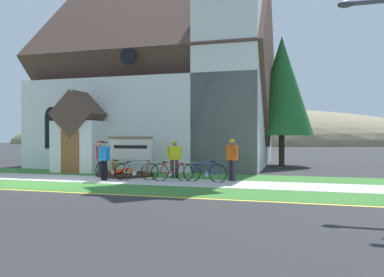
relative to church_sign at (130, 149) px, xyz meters
The scene contains 18 objects.
ground 2.39m from the church_sign, 168.52° to the left, with size 140.00×140.00×0.00m, color #2B2B2D.
sidewalk_slab 2.66m from the church_sign, 109.16° to the right, with size 32.00×2.29×0.01m, color #B7B5AD.
grass_verge 4.69m from the church_sign, 99.87° to the right, with size 32.00×2.17×0.01m, color #38722D.
church_lawn 1.44m from the church_sign, 168.24° to the left, with size 24.00×2.51×0.01m, color #38722D.
curb_paint_stripe 5.88m from the church_sign, 97.76° to the right, with size 28.00×0.16×0.01m, color yellow.
church_building 7.09m from the church_sign, 93.02° to the left, with size 13.75×12.02×13.57m.
church_sign is the anchor object (origin of this frame).
flower_bed 1.26m from the church_sign, 90.24° to the right, with size 2.66×2.66×0.34m.
bicycle_blue 4.57m from the church_sign, 24.38° to the right, with size 1.83×0.15×0.86m.
bicycle_silver 2.53m from the church_sign, 59.06° to the right, with size 1.68×0.71×0.80m.
bicycle_red 1.98m from the church_sign, 92.37° to the right, with size 1.73×0.48×0.83m.
bicycle_white 3.45m from the church_sign, 35.27° to the right, with size 1.71×0.43×0.82m.
cyclist_in_green_jersey 2.73m from the church_sign, 21.30° to the right, with size 0.63×0.38×1.63m.
cyclist_in_orange_jersey 2.46m from the church_sign, 90.99° to the right, with size 0.61×0.42×1.65m.
cyclist_in_blue_jersey 1.56m from the church_sign, 126.28° to the right, with size 0.30×0.77×1.63m.
cyclist_in_red_jersey 5.25m from the church_sign, 14.23° to the right, with size 0.54×0.53×1.72m.
roadside_conifer 10.59m from the church_sign, 47.09° to the left, with size 3.80×3.80×7.98m.
distant_hill 76.82m from the church_sign, 100.79° to the left, with size 109.42×55.68×17.53m, color #847A5B.
Camera 1 is at (9.58, -12.58, 1.82)m, focal length 34.66 mm.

